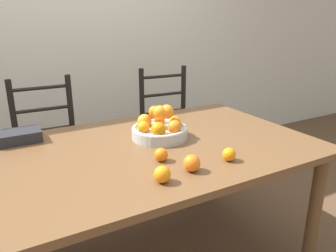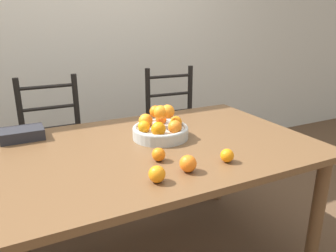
{
  "view_description": "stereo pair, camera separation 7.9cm",
  "coord_description": "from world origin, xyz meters",
  "px_view_note": "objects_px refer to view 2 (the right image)",
  "views": [
    {
      "loc": [
        -0.74,
        -1.41,
        1.38
      ],
      "look_at": [
        0.05,
        -0.01,
        0.84
      ],
      "focal_mm": 35.0,
      "sensor_mm": 36.0,
      "label": 1
    },
    {
      "loc": [
        -0.67,
        -1.44,
        1.38
      ],
      "look_at": [
        0.05,
        -0.01,
        0.84
      ],
      "focal_mm": 35.0,
      "sensor_mm": 36.0,
      "label": 2
    }
  ],
  "objects_px": {
    "orange_loose_3": "(159,154)",
    "chair_right": "(176,133)",
    "orange_loose_1": "(227,156)",
    "chair_left": "(56,153)",
    "orange_loose_2": "(157,174)",
    "fruit_bowl": "(161,128)",
    "book_stack": "(22,134)",
    "orange_loose_0": "(188,164)"
  },
  "relations": [
    {
      "from": "chair_right",
      "to": "book_stack",
      "type": "xyz_separation_m",
      "value": [
        -1.16,
        -0.4,
        0.31
      ]
    },
    {
      "from": "orange_loose_2",
      "to": "orange_loose_3",
      "type": "bearing_deg",
      "value": 63.09
    },
    {
      "from": "fruit_bowl",
      "to": "orange_loose_0",
      "type": "distance_m",
      "value": 0.44
    },
    {
      "from": "fruit_bowl",
      "to": "orange_loose_1",
      "type": "relative_size",
      "value": 4.88
    },
    {
      "from": "fruit_bowl",
      "to": "chair_right",
      "type": "bearing_deg",
      "value": 56.33
    },
    {
      "from": "orange_loose_1",
      "to": "book_stack",
      "type": "distance_m",
      "value": 1.1
    },
    {
      "from": "orange_loose_1",
      "to": "chair_right",
      "type": "height_order",
      "value": "chair_right"
    },
    {
      "from": "orange_loose_2",
      "to": "book_stack",
      "type": "height_order",
      "value": "orange_loose_2"
    },
    {
      "from": "chair_left",
      "to": "orange_loose_2",
      "type": "bearing_deg",
      "value": -77.63
    },
    {
      "from": "fruit_bowl",
      "to": "book_stack",
      "type": "relative_size",
      "value": 1.38
    },
    {
      "from": "orange_loose_1",
      "to": "chair_right",
      "type": "distance_m",
      "value": 1.23
    },
    {
      "from": "fruit_bowl",
      "to": "orange_loose_0",
      "type": "xyz_separation_m",
      "value": [
        -0.07,
        -0.43,
        -0.02
      ]
    },
    {
      "from": "orange_loose_0",
      "to": "book_stack",
      "type": "height_order",
      "value": "orange_loose_0"
    },
    {
      "from": "orange_loose_1",
      "to": "chair_left",
      "type": "bearing_deg",
      "value": 118.05
    },
    {
      "from": "orange_loose_3",
      "to": "chair_right",
      "type": "height_order",
      "value": "chair_right"
    },
    {
      "from": "fruit_bowl",
      "to": "orange_loose_1",
      "type": "distance_m",
      "value": 0.45
    },
    {
      "from": "chair_left",
      "to": "orange_loose_3",
      "type": "bearing_deg",
      "value": -70.59
    },
    {
      "from": "chair_right",
      "to": "orange_loose_0",
      "type": "bearing_deg",
      "value": -111.41
    },
    {
      "from": "orange_loose_3",
      "to": "chair_right",
      "type": "xyz_separation_m",
      "value": [
        0.62,
        0.99,
        -0.31
      ]
    },
    {
      "from": "orange_loose_0",
      "to": "orange_loose_1",
      "type": "bearing_deg",
      "value": 1.66
    },
    {
      "from": "orange_loose_3",
      "to": "orange_loose_2",
      "type": "bearing_deg",
      "value": -116.91
    },
    {
      "from": "orange_loose_0",
      "to": "chair_left",
      "type": "bearing_deg",
      "value": 109.17
    },
    {
      "from": "orange_loose_0",
      "to": "orange_loose_2",
      "type": "height_order",
      "value": "orange_loose_0"
    },
    {
      "from": "orange_loose_1",
      "to": "chair_left",
      "type": "height_order",
      "value": "chair_left"
    },
    {
      "from": "fruit_bowl",
      "to": "chair_right",
      "type": "height_order",
      "value": "chair_right"
    },
    {
      "from": "fruit_bowl",
      "to": "orange_loose_2",
      "type": "distance_m",
      "value": 0.51
    },
    {
      "from": "orange_loose_0",
      "to": "orange_loose_3",
      "type": "xyz_separation_m",
      "value": [
        -0.07,
        0.16,
        -0.01
      ]
    },
    {
      "from": "orange_loose_1",
      "to": "orange_loose_3",
      "type": "distance_m",
      "value": 0.31
    },
    {
      "from": "fruit_bowl",
      "to": "chair_right",
      "type": "relative_size",
      "value": 0.31
    },
    {
      "from": "fruit_bowl",
      "to": "chair_left",
      "type": "distance_m",
      "value": 0.92
    },
    {
      "from": "orange_loose_2",
      "to": "orange_loose_3",
      "type": "distance_m",
      "value": 0.21
    },
    {
      "from": "orange_loose_3",
      "to": "book_stack",
      "type": "height_order",
      "value": "orange_loose_3"
    },
    {
      "from": "orange_loose_3",
      "to": "book_stack",
      "type": "bearing_deg",
      "value": 132.59
    },
    {
      "from": "orange_loose_0",
      "to": "chair_right",
      "type": "relative_size",
      "value": 0.07
    },
    {
      "from": "chair_right",
      "to": "orange_loose_2",
      "type": "bearing_deg",
      "value": -116.9
    },
    {
      "from": "orange_loose_3",
      "to": "book_stack",
      "type": "xyz_separation_m",
      "value": [
        -0.54,
        0.59,
        -0.0
      ]
    },
    {
      "from": "fruit_bowl",
      "to": "book_stack",
      "type": "height_order",
      "value": "fruit_bowl"
    },
    {
      "from": "orange_loose_1",
      "to": "orange_loose_2",
      "type": "distance_m",
      "value": 0.37
    },
    {
      "from": "orange_loose_0",
      "to": "orange_loose_3",
      "type": "height_order",
      "value": "orange_loose_0"
    },
    {
      "from": "orange_loose_1",
      "to": "orange_loose_2",
      "type": "bearing_deg",
      "value": -174.91
    },
    {
      "from": "fruit_bowl",
      "to": "chair_right",
      "type": "distance_m",
      "value": 0.92
    },
    {
      "from": "chair_left",
      "to": "book_stack",
      "type": "distance_m",
      "value": 0.54
    }
  ]
}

